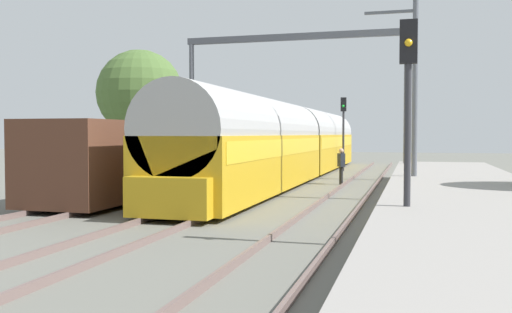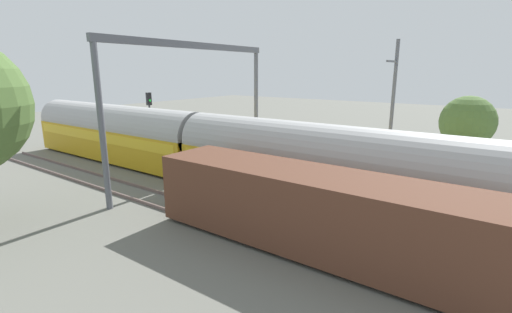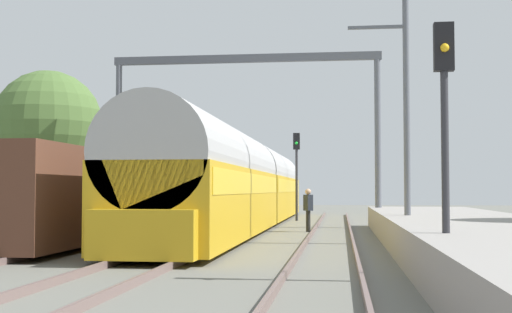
# 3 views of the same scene
# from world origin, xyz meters

# --- Properties ---
(ground) EXTENTS (120.00, 120.00, 0.00)m
(ground) POSITION_xyz_m (0.00, 0.00, 0.00)
(ground) COLOR slate
(track_far_west) EXTENTS (1.51, 60.00, 0.16)m
(track_far_west) POSITION_xyz_m (-3.95, 0.00, 0.08)
(track_far_west) COLOR #6E5A55
(track_far_west) RESTS_ON ground
(track_west) EXTENTS (1.52, 60.00, 0.16)m
(track_west) POSITION_xyz_m (0.00, 0.00, 0.08)
(track_west) COLOR #6E5A55
(track_west) RESTS_ON ground
(track_east) EXTENTS (1.51, 60.00, 0.16)m
(track_east) POSITION_xyz_m (3.95, 0.00, 0.08)
(track_east) COLOR #6E5A55
(track_east) RESTS_ON ground
(platform) EXTENTS (4.40, 28.00, 0.90)m
(platform) POSITION_xyz_m (7.77, 2.00, 0.45)
(platform) COLOR gray
(platform) RESTS_ON ground
(passenger_train) EXTENTS (2.93, 32.85, 3.82)m
(passenger_train) POSITION_xyz_m (0.00, 14.03, 1.97)
(passenger_train) COLOR gold
(passenger_train) RESTS_ON ground
(freight_car) EXTENTS (2.80, 13.00, 2.70)m
(freight_car) POSITION_xyz_m (-3.95, 4.38, 1.47)
(freight_car) COLOR #563323
(freight_car) RESTS_ON ground
(person_crossing) EXTENTS (0.41, 0.47, 1.73)m
(person_crossing) POSITION_xyz_m (3.00, 10.87, 1.03)
(person_crossing) COLOR black
(person_crossing) RESTS_ON ground
(railway_signal_near) EXTENTS (0.36, 0.30, 4.77)m
(railway_signal_near) POSITION_xyz_m (6.20, -4.04, 3.07)
(railway_signal_near) COLOR #2D2D33
(railway_signal_near) RESTS_ON ground
(railway_signal_far) EXTENTS (0.36, 0.30, 4.78)m
(railway_signal_far) POSITION_xyz_m (1.92, 20.76, 3.07)
(railway_signal_far) COLOR #2D2D33
(railway_signal_far) RESTS_ON ground
(catenary_gantry) EXTENTS (12.30, 0.28, 7.86)m
(catenary_gantry) POSITION_xyz_m (0.00, 14.11, 5.62)
(catenary_gantry) COLOR #565A63
(catenary_gantry) RESTS_ON ground
(catenary_pole_east_mid) EXTENTS (1.90, 0.20, 8.00)m
(catenary_pole_east_mid) POSITION_xyz_m (6.30, 4.85, 4.15)
(catenary_pole_east_mid) COLOR #565A63
(catenary_pole_east_mid) RESTS_ON ground
(tree_west_background) EXTENTS (5.45, 5.45, 7.75)m
(tree_west_background) POSITION_xyz_m (-10.47, 16.55, 5.02)
(tree_west_background) COLOR #4C3826
(tree_west_background) RESTS_ON ground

